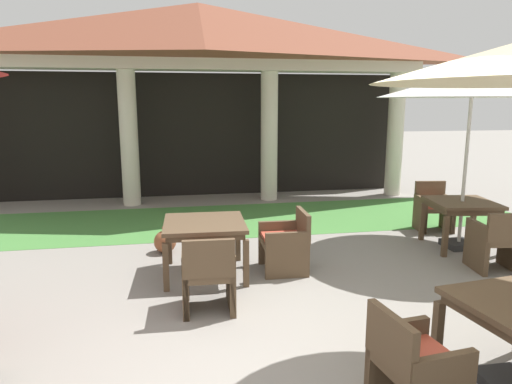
# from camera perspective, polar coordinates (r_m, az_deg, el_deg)

# --- Properties ---
(background_pavilion) EXTENTS (10.47, 2.59, 4.28)m
(background_pavilion) POSITION_cam_1_polar(r_m,az_deg,el_deg) (10.42, -7.14, 17.01)
(background_pavilion) COLOR beige
(background_pavilion) RESTS_ON ground
(lawn_strip) EXTENTS (12.27, 2.54, 0.01)m
(lawn_strip) POSITION_cam_1_polar(r_m,az_deg,el_deg) (8.82, -5.91, -3.55)
(lawn_strip) COLOR #47843D
(lawn_strip) RESTS_ON ground
(patio_table_near_foreground) EXTENTS (1.07, 1.07, 0.72)m
(patio_table_near_foreground) POSITION_cam_1_polar(r_m,az_deg,el_deg) (5.97, -6.42, -4.50)
(patio_table_near_foreground) COLOR brown
(patio_table_near_foreground) RESTS_ON ground
(patio_chair_near_foreground_east) EXTENTS (0.61, 0.65, 0.81)m
(patio_chair_near_foreground_east) POSITION_cam_1_polar(r_m,az_deg,el_deg) (6.16, 3.73, -6.26)
(patio_chair_near_foreground_east) COLOR brown
(patio_chair_near_foreground_east) RESTS_ON ground
(patio_chair_near_foreground_south) EXTENTS (0.57, 0.59, 0.86)m
(patio_chair_near_foreground_south) POSITION_cam_1_polar(r_m,az_deg,el_deg) (5.02, -5.95, -10.13)
(patio_chair_near_foreground_south) COLOR brown
(patio_chair_near_foreground_south) RESTS_ON ground
(patio_chair_mid_left_west) EXTENTS (0.58, 0.61, 0.83)m
(patio_chair_mid_left_west) POSITION_cam_1_polar(r_m,az_deg,el_deg) (3.61, 19.02, -19.96)
(patio_chair_mid_left_west) COLOR brown
(patio_chair_mid_left_west) RESTS_ON ground
(patio_table_far_back) EXTENTS (1.04, 1.04, 0.74)m
(patio_table_far_back) POSITION_cam_1_polar(r_m,az_deg,el_deg) (7.71, 24.22, -1.77)
(patio_table_far_back) COLOR brown
(patio_table_far_back) RESTS_ON ground
(patio_umbrella_far_back) EXTENTS (2.72, 2.72, 2.73)m
(patio_umbrella_far_back) POSITION_cam_1_polar(r_m,az_deg,el_deg) (7.55, 25.34, 11.89)
(patio_umbrella_far_back) COLOR #2D2D2D
(patio_umbrella_far_back) RESTS_ON ground
(patio_chair_far_back_north) EXTENTS (0.62, 0.59, 0.85)m
(patio_chair_far_back_north) POSITION_cam_1_polar(r_m,az_deg,el_deg) (8.64, 21.20, -1.90)
(patio_chair_far_back_north) COLOR brown
(patio_chair_far_back_north) RESTS_ON ground
(patio_chair_far_back_south) EXTENTS (0.62, 0.64, 0.84)m
(patio_chair_far_back_south) POSITION_cam_1_polar(r_m,az_deg,el_deg) (6.92, 27.70, -5.44)
(patio_chair_far_back_south) COLOR brown
(patio_chair_far_back_south) RESTS_ON ground
(terracotta_urn) EXTENTS (0.33, 0.33, 0.42)m
(terracotta_urn) POSITION_cam_1_polar(r_m,az_deg,el_deg) (7.05, -11.24, -6.05)
(terracotta_urn) COLOR brown
(terracotta_urn) RESTS_ON ground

